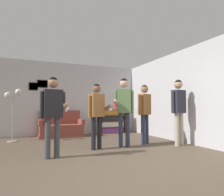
{
  "coord_description": "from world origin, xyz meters",
  "views": [
    {
      "loc": [
        -1.67,
        -2.85,
        0.98
      ],
      "look_at": [
        0.53,
        2.36,
        1.28
      ],
      "focal_mm": 32.0,
      "sensor_mm": 36.0,
      "label": 1
    }
  ],
  "objects": [
    {
      "name": "person_spectator_far_right",
      "position": [
        2.03,
        1.34,
        1.09
      ],
      "size": [
        0.49,
        0.26,
        1.75
      ],
      "color": "#B7AD99",
      "rests_on": "ground_plane"
    },
    {
      "name": "bottle_on_floor",
      "position": [
        -1.09,
        3.68,
        0.09
      ],
      "size": [
        0.07,
        0.07,
        0.23
      ],
      "color": "black",
      "rests_on": "ground_plane"
    },
    {
      "name": "person_player_foreground_left",
      "position": [
        -1.21,
        1.28,
        0.99
      ],
      "size": [
        0.52,
        0.43,
        1.62
      ],
      "color": "#3D4247",
      "rests_on": "ground_plane"
    },
    {
      "name": "floor_lamp",
      "position": [
        -2.07,
        3.71,
        1.22
      ],
      "size": [
        0.49,
        0.28,
        1.57
      ],
      "color": "#ADA89E",
      "rests_on": "ground_plane"
    },
    {
      "name": "wall_right",
      "position": [
        2.49,
        2.36,
        1.35
      ],
      "size": [
        0.06,
        7.12,
        2.7
      ],
      "color": "silver",
      "rests_on": "ground_plane"
    },
    {
      "name": "couch",
      "position": [
        -0.58,
        4.33,
        0.3
      ],
      "size": [
        1.5,
        0.8,
        0.9
      ],
      "color": "brown",
      "rests_on": "ground_plane"
    },
    {
      "name": "person_spectator_near_bookshelf",
      "position": [
        1.34,
        1.92,
        1.01
      ],
      "size": [
        0.46,
        0.33,
        1.65
      ],
      "color": "#2D334C",
      "rests_on": "ground_plane"
    },
    {
      "name": "wall_back",
      "position": [
        -0.01,
        4.75,
        1.35
      ],
      "size": [
        7.32,
        0.08,
        2.7
      ],
      "color": "silver",
      "rests_on": "ground_plane"
    },
    {
      "name": "drinking_cup",
      "position": [
        1.64,
        4.53,
        0.99
      ],
      "size": [
        0.07,
        0.07,
        0.1
      ],
      "color": "red",
      "rests_on": "bookshelf"
    },
    {
      "name": "bookshelf",
      "position": [
        1.44,
        4.53,
        0.47
      ],
      "size": [
        1.11,
        0.3,
        0.94
      ],
      "color": "brown",
      "rests_on": "ground_plane"
    },
    {
      "name": "person_watcher_holding_cup",
      "position": [
        0.63,
        1.79,
        1.1
      ],
      "size": [
        0.59,
        0.37,
        1.77
      ],
      "color": "#2D334C",
      "rests_on": "ground_plane"
    },
    {
      "name": "ground_plane",
      "position": [
        0.0,
        0.0,
        0.0
      ],
      "size": [
        20.0,
        20.0,
        0.0
      ],
      "primitive_type": "plane",
      "color": "brown"
    },
    {
      "name": "person_player_foreground_center",
      "position": [
        -0.13,
        1.76,
        0.96
      ],
      "size": [
        0.57,
        0.4,
        1.59
      ],
      "color": "black",
      "rests_on": "ground_plane"
    }
  ]
}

